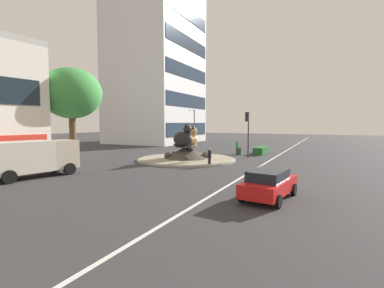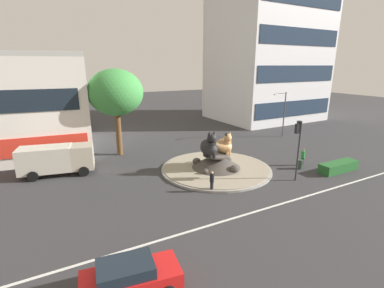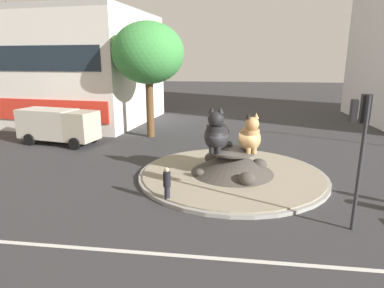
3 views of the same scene
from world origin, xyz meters
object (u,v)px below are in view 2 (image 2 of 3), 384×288
delivery_box_truck (57,159)px  sedan_on_far_lane (130,277)px  office_tower (269,23)px  pedestrian_black_shirt (212,181)px  cat_statue_black (209,147)px  traffic_light_mast (298,138)px  cat_statue_calico (225,145)px  broadleaf_tree_behind_island (116,93)px  litter_bin (300,164)px  pedestrian_green_shirt (303,157)px  streetlight_arm (283,111)px

delivery_box_truck → sedan_on_far_lane: bearing=-72.2°
office_tower → pedestrian_black_shirt: (-25.26, -22.75, -15.75)m
cat_statue_black → traffic_light_mast: bearing=50.6°
cat_statue_black → cat_statue_calico: (1.79, 0.16, -0.12)m
cat_statue_calico → broadleaf_tree_behind_island: size_ratio=0.24×
traffic_light_mast → broadleaf_tree_behind_island: 18.64m
sedan_on_far_lane → delivery_box_truck: bearing=104.2°
pedestrian_black_shirt → sedan_on_far_lane: size_ratio=0.38×
litter_bin → cat_statue_black: bearing=157.3°
traffic_light_mast → pedestrian_green_shirt: 5.18m
litter_bin → traffic_light_mast: bearing=-146.2°
cat_statue_black → broadleaf_tree_behind_island: broadleaf_tree_behind_island is taller
sedan_on_far_lane → delivery_box_truck: size_ratio=0.68×
cat_statue_black → office_tower: office_tower is taller
cat_statue_black → delivery_box_truck: size_ratio=0.38×
office_tower → cat_statue_calico: bearing=-140.0°
traffic_light_mast → broadleaf_tree_behind_island: bearing=40.9°
cat_statue_calico → litter_bin: size_ratio=2.49×
broadleaf_tree_behind_island → delivery_box_truck: (-6.40, -3.34, -5.30)m
cat_statue_calico → pedestrian_green_shirt: cat_statue_calico is taller
cat_statue_calico → broadleaf_tree_behind_island: 12.76m
pedestrian_green_shirt → cat_statue_black: bearing=-117.2°
streetlight_arm → pedestrian_black_shirt: bearing=22.3°
cat_statue_calico → traffic_light_mast: (3.71, -5.32, 1.48)m
broadleaf_tree_behind_island → pedestrian_green_shirt: (15.22, -11.95, -5.92)m
office_tower → broadleaf_tree_behind_island: bearing=-162.7°
cat_statue_black → pedestrian_green_shirt: 9.67m
pedestrian_green_shirt → cat_statue_calico: bearing=-122.2°
traffic_light_mast → office_tower: 32.60m
cat_statue_black → traffic_light_mast: traffic_light_mast is taller
cat_statue_calico → office_tower: (21.46, 18.82, 14.33)m
pedestrian_green_shirt → sedan_on_far_lane: 21.17m
cat_statue_calico → traffic_light_mast: bearing=26.1°
pedestrian_black_shirt → litter_bin: bearing=-139.5°
traffic_light_mast → streetlight_arm: (10.18, 11.83, -0.12)m
streetlight_arm → litter_bin: size_ratio=6.84×
pedestrian_green_shirt → office_tower: bearing=137.1°
traffic_light_mast → office_tower: office_tower is taller
broadleaf_tree_behind_island → sedan_on_far_lane: size_ratio=2.09×
delivery_box_truck → litter_bin: 22.61m
traffic_light_mast → pedestrian_green_shirt: (3.61, 2.31, -2.91)m
broadleaf_tree_behind_island → delivery_box_truck: broadleaf_tree_behind_island is taller
pedestrian_green_shirt → sedan_on_far_lane: pedestrian_green_shirt is taller
cat_statue_calico → pedestrian_green_shirt: size_ratio=1.31×
streetlight_arm → cat_statue_black: bearing=14.8°
cat_statue_calico → cat_statue_black: bearing=-93.6°
cat_statue_black → streetlight_arm: streetlight_arm is taller
sedan_on_far_lane → litter_bin: size_ratio=4.95×
broadleaf_tree_behind_island → sedan_on_far_lane: 21.26m
streetlight_arm → delivery_box_truck: bearing=-6.4°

